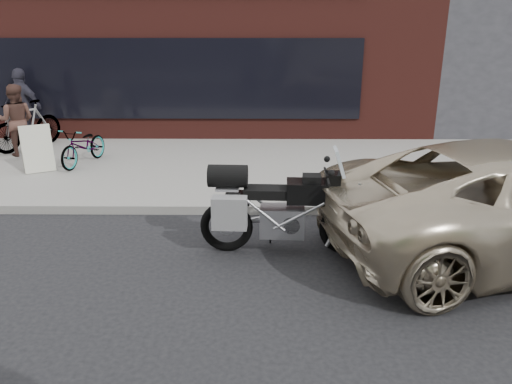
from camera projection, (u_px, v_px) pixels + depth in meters
ground at (212, 374)px, 4.68m from camera, size 120.00×120.00×0.00m
near_sidewalk at (240, 162)px, 11.26m from camera, size 44.00×6.00×0.15m
storefront at (189, 46)px, 17.16m from camera, size 14.00×10.07×4.50m
motorcycle at (275, 209)px, 6.89m from camera, size 2.43×0.78×1.54m
bicycle_front at (84, 146)px, 10.74m from camera, size 0.93×1.64×0.82m
bicycle_rear at (27, 125)px, 11.98m from camera, size 1.38×1.93×1.15m
sandwich_sign at (37, 148)px, 10.32m from camera, size 0.78×0.76×0.95m
cafe_patron_left at (17, 120)px, 11.32m from camera, size 0.87×0.73×1.63m
cafe_patron_right at (23, 106)px, 12.49m from camera, size 1.18×0.79×1.86m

